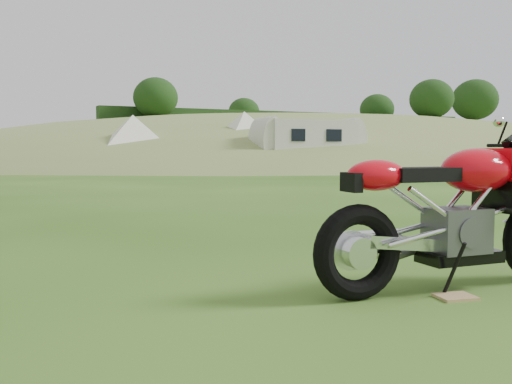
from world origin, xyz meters
name	(u,v)px	position (x,y,z in m)	size (l,w,h in m)	color
ground	(253,261)	(0.00, 0.00, 0.00)	(120.00, 120.00, 0.00)	#254F10
hillside	(301,160)	(24.00, 40.00, 0.00)	(80.00, 64.00, 8.00)	olive
hedgerow	(301,160)	(24.00, 40.00, 0.00)	(36.00, 1.20, 8.60)	black
sport_motorcycle	(455,201)	(0.87, -1.60, 0.65)	(2.18, 0.55, 1.31)	red
plywood_board	(455,297)	(0.69, -1.81, 0.01)	(0.25, 0.20, 0.02)	tan
tent_mid	(133,143)	(4.37, 22.28, 1.32)	(3.04, 3.04, 2.63)	white
tent_right	(244,141)	(9.89, 21.65, 1.40)	(3.22, 3.22, 2.79)	silver
caravan	(308,145)	(11.23, 17.66, 1.19)	(5.07, 2.26, 2.37)	beige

